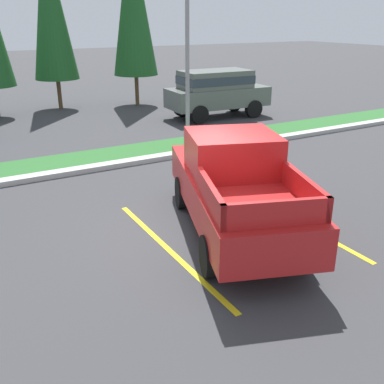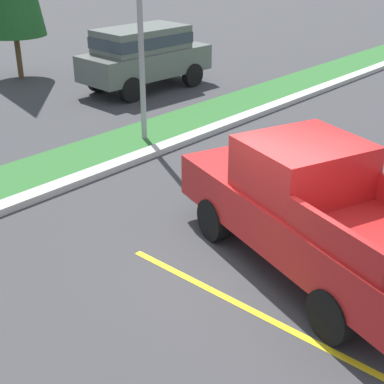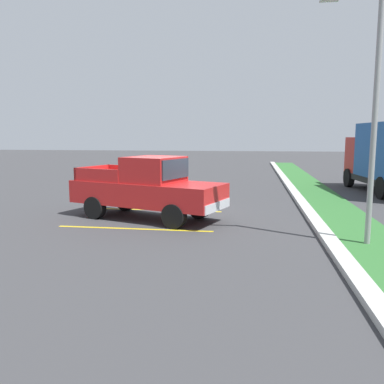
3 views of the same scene
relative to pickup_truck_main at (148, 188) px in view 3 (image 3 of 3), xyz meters
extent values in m
plane|color=#38383A|center=(-0.65, 0.48, -1.04)|extent=(120.00, 120.00, 0.00)
cube|color=yellow|center=(-1.57, -0.05, -1.04)|extent=(0.12, 4.80, 0.01)
cube|color=yellow|center=(1.53, -0.05, -1.04)|extent=(0.12, 4.80, 0.01)
cube|color=#B2B2AD|center=(-0.65, 5.48, -0.97)|extent=(56.00, 0.40, 0.15)
cube|color=#2D662D|center=(-0.65, 6.58, -1.01)|extent=(56.00, 1.80, 0.06)
cylinder|color=black|center=(-0.30, 1.70, -0.66)|extent=(0.52, 0.81, 0.76)
cylinder|color=black|center=(1.30, 1.13, -0.66)|extent=(0.52, 0.81, 0.76)
cylinder|color=black|center=(-1.33, -1.23, -0.66)|extent=(0.52, 0.81, 0.76)
cylinder|color=black|center=(0.27, -1.79, -0.66)|extent=(0.52, 0.81, 0.76)
cube|color=red|center=(-0.02, -0.05, -0.16)|extent=(3.52, 5.54, 0.76)
cube|color=red|center=(0.08, 0.23, 0.64)|extent=(2.19, 2.09, 0.84)
cube|color=#2D3842|center=(0.36, 1.01, 0.69)|extent=(1.55, 0.60, 0.63)
cube|color=red|center=(-1.30, -1.13, 0.44)|extent=(0.73, 1.82, 0.44)
cube|color=red|center=(0.30, -1.70, 0.44)|extent=(0.73, 1.82, 0.44)
cube|color=red|center=(-0.80, -2.26, 0.44)|extent=(1.73, 0.69, 0.44)
cube|color=silver|center=(0.83, 2.36, -0.40)|extent=(1.76, 0.75, 0.28)
cylinder|color=black|center=(-9.93, 8.72, -0.54)|extent=(1.02, 0.40, 1.00)
cylinder|color=black|center=(-5.55, 9.14, -0.54)|extent=(1.02, 0.40, 1.00)
cube|color=#AD231E|center=(-9.99, 9.82, 0.71)|extent=(1.82, 2.44, 1.90)
cube|color=#2D3842|center=(-10.81, 9.74, 0.96)|extent=(0.26, 2.10, 0.90)
cylinder|color=gray|center=(2.45, 6.38, 2.06)|extent=(0.14, 0.14, 6.20)
camera|label=1|loc=(-5.03, -7.05, 3.26)|focal=41.72mm
camera|label=2|loc=(-7.13, -3.91, 4.01)|focal=52.72mm
camera|label=3|loc=(12.93, 3.42, 1.75)|focal=37.41mm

